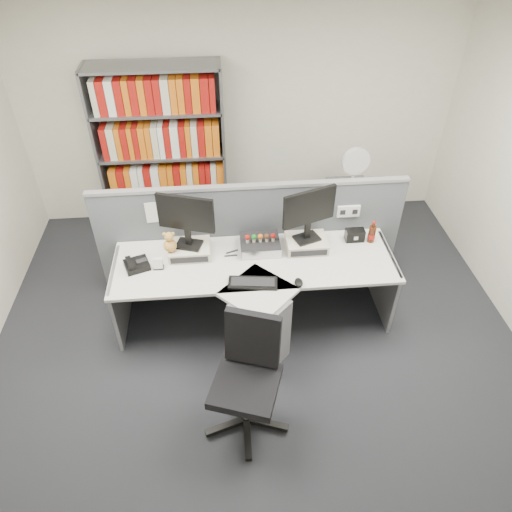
{
  "coord_description": "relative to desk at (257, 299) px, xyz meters",
  "views": [
    {
      "loc": [
        -0.28,
        -2.52,
        3.54
      ],
      "look_at": [
        0.0,
        0.65,
        0.92
      ],
      "focal_mm": 33.38,
      "sensor_mm": 36.0,
      "label": 1
    }
  ],
  "objects": [
    {
      "name": "ground",
      "position": [
        0.0,
        -0.6,
        -0.46
      ],
      "size": [
        5.5,
        5.5,
        0.0
      ],
      "primitive_type": "plane",
      "color": "#292B31",
      "rests_on": "ground"
    },
    {
      "name": "room_shell",
      "position": [
        0.0,
        -0.6,
        1.33
      ],
      "size": [
        5.04,
        5.54,
        2.72
      ],
      "color": "white",
      "rests_on": "ground"
    },
    {
      "name": "partition",
      "position": [
        0.0,
        0.65,
        0.19
      ],
      "size": [
        3.0,
        0.08,
        1.27
      ],
      "color": "#555961",
      "rests_on": "ground"
    },
    {
      "name": "desk",
      "position": [
        0.0,
        0.0,
        0.0
      ],
      "size": [
        2.6,
        1.2,
        0.72
      ],
      "color": "silver",
      "rests_on": "ground"
    },
    {
      "name": "monitor_riser_left",
      "position": [
        -0.59,
        0.38,
        0.31
      ],
      "size": [
        0.38,
        0.31,
        0.1
      ],
      "color": "beige",
      "rests_on": "desk"
    },
    {
      "name": "monitor_riser_right",
      "position": [
        0.51,
        0.38,
        0.31
      ],
      "size": [
        0.38,
        0.31,
        0.1
      ],
      "color": "beige",
      "rests_on": "desk"
    },
    {
      "name": "monitor_left",
      "position": [
        -0.59,
        0.38,
        0.68
      ],
      "size": [
        0.51,
        0.23,
        0.53
      ],
      "color": "black",
      "rests_on": "monitor_riser_left"
    },
    {
      "name": "monitor_right",
      "position": [
        0.51,
        0.38,
        0.68
      ],
      "size": [
        0.5,
        0.23,
        0.53
      ],
      "color": "black",
      "rests_on": "monitor_riser_right"
    },
    {
      "name": "desktop_pc",
      "position": [
        0.07,
        0.4,
        0.31
      ],
      "size": [
        0.37,
        0.33,
        0.1
      ],
      "color": "black",
      "rests_on": "desk"
    },
    {
      "name": "figurines",
      "position": [
        0.07,
        0.39,
        0.41
      ],
      "size": [
        0.29,
        0.05,
        0.09
      ],
      "color": "beige",
      "rests_on": "desktop_pc"
    },
    {
      "name": "keyboard",
      "position": [
        -0.04,
        -0.08,
        0.28
      ],
      "size": [
        0.44,
        0.21,
        0.03
      ],
      "color": "black",
      "rests_on": "desk"
    },
    {
      "name": "mouse",
      "position": [
        0.36,
        -0.12,
        0.29
      ],
      "size": [
        0.07,
        0.11,
        0.04
      ],
      "primitive_type": "ellipsoid",
      "color": "black",
      "rests_on": "desk"
    },
    {
      "name": "desk_phone",
      "position": [
        -1.07,
        0.23,
        0.3
      ],
      "size": [
        0.26,
        0.25,
        0.09
      ],
      "color": "black",
      "rests_on": "desk"
    },
    {
      "name": "desk_calendar",
      "position": [
        -0.87,
        0.2,
        0.31
      ],
      "size": [
        0.09,
        0.07,
        0.11
      ],
      "color": "black",
      "rests_on": "desk"
    },
    {
      "name": "plush_toy",
      "position": [
        -0.76,
        0.32,
        0.45
      ],
      "size": [
        0.12,
        0.12,
        0.21
      ],
      "color": "gold",
      "rests_on": "monitor_riser_left"
    },
    {
      "name": "speaker",
      "position": [
        0.99,
        0.46,
        0.32
      ],
      "size": [
        0.18,
        0.1,
        0.12
      ],
      "primitive_type": "cube",
      "color": "black",
      "rests_on": "desk"
    },
    {
      "name": "cola_bottle",
      "position": [
        1.15,
        0.42,
        0.35
      ],
      "size": [
        0.07,
        0.07,
        0.23
      ],
      "color": "#3F190A",
      "rests_on": "desk"
    },
    {
      "name": "shelving_unit",
      "position": [
        -0.9,
        1.85,
        0.52
      ],
      "size": [
        1.41,
        0.4,
        2.0
      ],
      "color": "slate",
      "rests_on": "ground"
    },
    {
      "name": "filing_cabinet",
      "position": [
        1.2,
        1.4,
        -0.11
      ],
      "size": [
        0.45,
        0.61,
        0.7
      ],
      "color": "slate",
      "rests_on": "ground"
    },
    {
      "name": "desk_fan",
      "position": [
        1.2,
        1.4,
        0.57
      ],
      "size": [
        0.31,
        0.18,
        0.52
      ],
      "color": "white",
      "rests_on": "filing_cabinet"
    },
    {
      "name": "office_chair",
      "position": [
        -0.14,
        -0.89,
        0.09
      ],
      "size": [
        0.68,
        0.68,
        1.02
      ],
      "color": "silver",
      "rests_on": "ground"
    }
  ]
}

